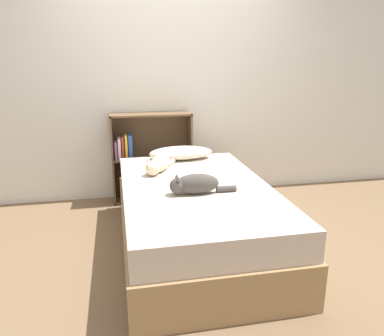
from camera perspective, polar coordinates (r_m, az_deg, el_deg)
name	(u,v)px	position (r m, az deg, el deg)	size (l,w,h in m)	color
ground_plane	(196,246)	(3.26, 0.55, -11.84)	(8.00, 8.00, 0.00)	brown
wall_back	(170,86)	(4.24, -3.42, 12.41)	(8.00, 0.06, 2.50)	silver
bed	(196,217)	(3.14, 0.57, -7.45)	(1.20, 2.04, 0.55)	#99754C
pillow	(181,153)	(3.81, -1.71, 2.33)	(0.65, 0.30, 0.13)	beige
cat_light	(158,164)	(3.37, -5.13, 0.55)	(0.33, 0.46, 0.15)	beige
cat_dark	(194,184)	(2.82, 0.31, -2.50)	(0.52, 0.14, 0.16)	#47423D
bookshelf	(148,155)	(4.20, -6.67, 1.95)	(0.87, 0.26, 0.97)	brown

